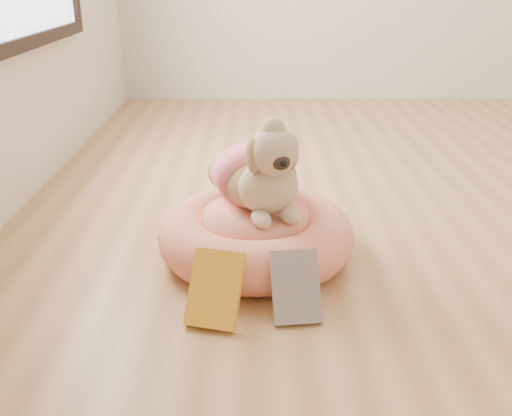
{
  "coord_description": "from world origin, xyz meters",
  "views": [
    {
      "loc": [
        -0.98,
        -2.35,
        0.96
      ],
      "look_at": [
        -0.97,
        -0.55,
        0.21
      ],
      "focal_mm": 40.0,
      "sensor_mm": 36.0,
      "label": 1
    }
  ],
  "objects_px": {
    "book_yellow": "(215,289)",
    "pet_bed": "(256,235)",
    "dog": "(259,158)",
    "book_white": "(296,287)"
  },
  "relations": [
    {
      "from": "book_yellow",
      "to": "pet_bed",
      "type": "bearing_deg",
      "value": 87.66
    },
    {
      "from": "book_yellow",
      "to": "book_white",
      "type": "bearing_deg",
      "value": 19.39
    },
    {
      "from": "dog",
      "to": "book_yellow",
      "type": "height_order",
      "value": "dog"
    },
    {
      "from": "pet_bed",
      "to": "book_yellow",
      "type": "distance_m",
      "value": 0.42
    },
    {
      "from": "book_white",
      "to": "pet_bed",
      "type": "bearing_deg",
      "value": 100.6
    },
    {
      "from": "pet_bed",
      "to": "book_white",
      "type": "xyz_separation_m",
      "value": [
        0.12,
        -0.38,
        0.01
      ]
    },
    {
      "from": "pet_bed",
      "to": "book_yellow",
      "type": "bearing_deg",
      "value": -106.88
    },
    {
      "from": "book_yellow",
      "to": "dog",
      "type": "bearing_deg",
      "value": 88.02
    },
    {
      "from": "dog",
      "to": "book_yellow",
      "type": "xyz_separation_m",
      "value": [
        -0.13,
        -0.44,
        -0.26
      ]
    },
    {
      "from": "pet_bed",
      "to": "dog",
      "type": "xyz_separation_m",
      "value": [
        0.01,
        0.04,
        0.28
      ]
    }
  ]
}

